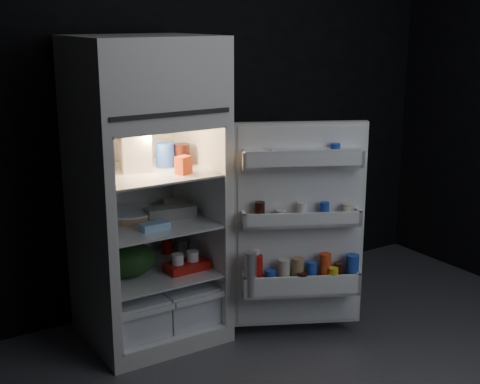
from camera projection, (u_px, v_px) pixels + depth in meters
wall_back at (184, 101)px, 4.30m from camera, size 4.00×0.00×2.70m
refrigerator at (145, 181)px, 3.86m from camera, size 0.76×0.71×1.78m
fridge_door at (300, 232)px, 3.85m from camera, size 0.73×0.49×1.22m
milk_jug at (136, 150)px, 3.78m from camera, size 0.20×0.20×0.24m
mayo_jar at (165, 155)px, 3.89m from camera, size 0.14×0.14×0.14m
jam_jar at (182, 155)px, 3.92m from camera, size 0.10×0.10×0.13m
amber_bottle at (103, 152)px, 3.78m from camera, size 0.10×0.10×0.22m
small_carton at (184, 165)px, 3.72m from camera, size 0.10×0.09×0.10m
egg_carton at (171, 212)px, 3.93m from camera, size 0.31×0.15×0.07m
pie at (129, 215)px, 3.92m from camera, size 0.40×0.40×0.04m
flat_package at (155, 226)px, 3.73m from camera, size 0.17×0.09×0.04m
wrapped_pkg at (175, 204)px, 4.14m from camera, size 0.17×0.15×0.05m
produce_bag at (129, 260)px, 3.84m from camera, size 0.34×0.30×0.20m
yogurt_tray at (187, 266)px, 3.94m from camera, size 0.26×0.15×0.05m
small_can_red at (167, 246)px, 4.22m from camera, size 0.09×0.09×0.09m
small_can_silver at (183, 248)px, 4.19m from camera, size 0.08×0.08×0.09m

